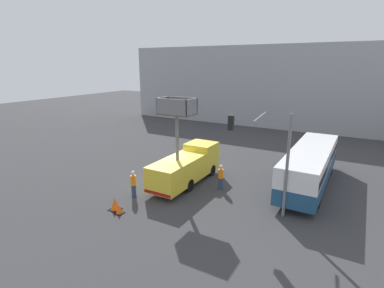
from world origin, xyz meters
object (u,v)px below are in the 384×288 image
(utility_truck, at_px, (186,164))
(traffic_cone_mid_road, at_px, (119,209))
(road_worker_directing, at_px, (221,177))
(road_worker_near_truck, at_px, (133,184))
(city_bus, at_px, (310,164))
(traffic_light_pole, at_px, (267,147))
(traffic_cone_near_truck, at_px, (115,204))

(utility_truck, height_order, traffic_cone_mid_road, utility_truck)
(road_worker_directing, height_order, traffic_cone_mid_road, road_worker_directing)
(road_worker_near_truck, bearing_deg, road_worker_directing, 137.80)
(city_bus, bearing_deg, road_worker_near_truck, 132.04)
(traffic_light_pole, relative_size, traffic_cone_near_truck, 7.81)
(road_worker_near_truck, bearing_deg, utility_truck, 160.32)
(traffic_light_pole, bearing_deg, traffic_cone_mid_road, -148.60)
(city_bus, xyz_separation_m, traffic_cone_mid_road, (-9.25, -10.29, -1.47))
(road_worker_directing, xyz_separation_m, traffic_cone_near_truck, (-4.38, -6.26, -0.56))
(road_worker_near_truck, distance_m, road_worker_directing, 6.23)
(utility_truck, height_order, city_bus, utility_truck)
(traffic_cone_mid_road, bearing_deg, traffic_light_pole, 31.40)
(city_bus, relative_size, traffic_cone_near_truck, 13.81)
(road_worker_near_truck, bearing_deg, traffic_cone_near_truck, 12.14)
(city_bus, height_order, road_worker_near_truck, city_bus)
(city_bus, height_order, traffic_cone_mid_road, city_bus)
(road_worker_directing, height_order, traffic_cone_near_truck, road_worker_directing)
(traffic_light_pole, distance_m, traffic_cone_near_truck, 9.98)
(city_bus, bearing_deg, traffic_cone_near_truck, 139.28)
(traffic_light_pole, relative_size, road_worker_near_truck, 3.28)
(city_bus, bearing_deg, utility_truck, 119.91)
(road_worker_directing, bearing_deg, traffic_light_pole, -102.40)
(road_worker_near_truck, bearing_deg, traffic_light_pole, 111.00)
(traffic_light_pole, bearing_deg, road_worker_directing, 153.23)
(road_worker_near_truck, relative_size, traffic_cone_mid_road, 3.14)
(road_worker_directing, xyz_separation_m, traffic_cone_mid_road, (-3.81, -6.49, -0.66))
(traffic_cone_mid_road, bearing_deg, road_worker_near_truck, 109.34)
(city_bus, distance_m, road_worker_near_truck, 12.87)
(city_bus, relative_size, road_worker_near_truck, 5.80)
(traffic_light_pole, relative_size, road_worker_directing, 3.32)
(utility_truck, relative_size, road_worker_directing, 3.85)
(road_worker_directing, bearing_deg, road_worker_near_truck, 146.58)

